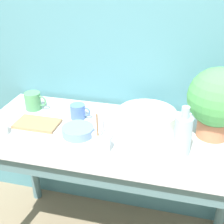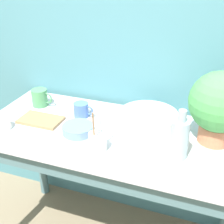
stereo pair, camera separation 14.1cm
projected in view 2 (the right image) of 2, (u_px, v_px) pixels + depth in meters
The scene contains 11 objects.
wall_back at pixel (135, 43), 1.76m from camera, with size 6.00×0.05×2.40m.
counter_table at pixel (110, 161), 1.66m from camera, with size 1.41×0.65×0.83m.
potted_plant at pixel (219, 105), 1.45m from camera, with size 0.29×0.29×0.36m.
bowl_wash_large at pixel (148, 121), 1.63m from camera, with size 0.31×0.31×0.09m.
bottle_tall at pixel (180, 138), 1.37m from camera, with size 0.08×0.08×0.24m.
mug_green at pixel (40, 98), 1.87m from camera, with size 0.13×0.09×0.10m.
mug_blue at pixel (82, 110), 1.75m from camera, with size 0.12×0.08×0.08m.
bowl_small_blue at pixel (78, 129), 1.60m from camera, with size 0.16×0.16×0.04m.
bowl_small_enamel_white at pixel (0, 125), 1.64m from camera, with size 0.12×0.12×0.04m.
utensil_cup at pixel (98, 141), 1.45m from camera, with size 0.09×0.09×0.23m.
tray_board at pixel (41, 120), 1.71m from camera, with size 0.23×0.14×0.02m.
Camera 2 is at (0.48, -0.97, 1.66)m, focal length 50.00 mm.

